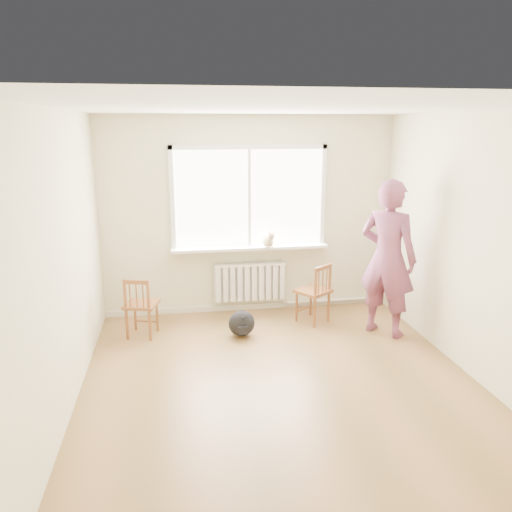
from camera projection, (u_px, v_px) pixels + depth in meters
name	position (u px, v px, depth m)	size (l,w,h in m)	color
floor	(282.00, 386.00, 5.02)	(4.50, 4.50, 0.00)	olive
ceiling	(286.00, 107.00, 4.35)	(4.50, 4.50, 0.00)	white
back_wall	(249.00, 216.00, 6.84)	(4.00, 0.01, 2.70)	beige
window	(249.00, 194.00, 6.73)	(2.12, 0.05, 1.42)	white
windowsill	(250.00, 248.00, 6.84)	(2.15, 0.22, 0.04)	white
radiator	(250.00, 281.00, 6.98)	(1.00, 0.12, 0.55)	white
heating_pipe	(334.00, 300.00, 7.29)	(0.04, 0.04, 1.40)	silver
baseboard	(249.00, 306.00, 7.15)	(4.00, 0.03, 0.08)	beige
chair_left	(140.00, 307.00, 6.12)	(0.47, 0.45, 0.77)	brown
chair_right	(316.00, 293.00, 6.58)	(0.55, 0.54, 0.81)	brown
person	(388.00, 258.00, 6.10)	(0.71, 0.47, 1.95)	#AD3950
cat	(268.00, 240.00, 6.76)	(0.20, 0.36, 0.24)	beige
backpack	(242.00, 323.00, 6.21)	(0.33, 0.25, 0.33)	black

